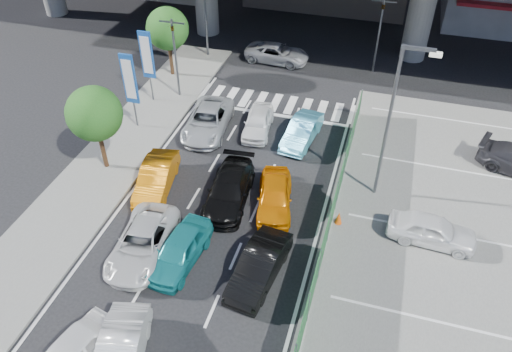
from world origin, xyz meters
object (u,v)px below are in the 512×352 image
(taxi_orange_left, at_px, (156,178))
(traffic_light_left, at_px, (174,39))
(tree_far, at_px, (167,29))
(crossing_wagon_silver, at_px, (277,53))
(taxi_teal_mid, at_px, (180,250))
(parked_sedan_white, at_px, (432,230))
(kei_truck_front_right, at_px, (302,131))
(wagon_silver_front_left, at_px, (208,121))
(sedan_white_mid_left, at_px, (142,243))
(sedan_white_front_mid, at_px, (258,122))
(sedan_black_mid, at_px, (229,190))
(signboard_far, at_px, (147,57))
(hatch_black_mid_right, at_px, (259,266))
(traffic_light_right, at_px, (382,17))
(taxi_orange_right, at_px, (275,196))
(street_lamp_right, at_px, (394,113))
(tree_near, at_px, (94,114))
(traffic_cone, at_px, (339,218))
(signboard_near, at_px, (130,81))

(taxi_orange_left, bearing_deg, traffic_light_left, 96.14)
(tree_far, distance_m, crossing_wagon_silver, 8.10)
(taxi_teal_mid, height_order, parked_sedan_white, parked_sedan_white)
(kei_truck_front_right, bearing_deg, wagon_silver_front_left, -167.25)
(sedan_white_mid_left, bearing_deg, sedan_white_front_mid, 72.99)
(taxi_orange_left, relative_size, sedan_black_mid, 0.88)
(taxi_teal_mid, bearing_deg, sedan_white_front_mid, 93.02)
(taxi_teal_mid, distance_m, sedan_white_front_mid, 10.56)
(signboard_far, bearing_deg, wagon_silver_front_left, -25.26)
(crossing_wagon_silver, bearing_deg, hatch_black_mid_right, -164.72)
(traffic_light_right, relative_size, taxi_orange_right, 1.28)
(street_lamp_right, xyz_separation_m, tree_near, (-14.17, -2.00, -1.38))
(tree_near, relative_size, taxi_orange_left, 1.15)
(sedan_white_mid_left, distance_m, taxi_orange_left, 4.39)
(wagon_silver_front_left, bearing_deg, taxi_teal_mid, -82.19)
(tree_far, height_order, taxi_orange_right, tree_far)
(traffic_light_left, relative_size, street_lamp_right, 0.65)
(traffic_cone, bearing_deg, taxi_orange_left, -179.63)
(taxi_orange_right, bearing_deg, street_lamp_right, 14.28)
(tree_near, bearing_deg, taxi_orange_right, -2.52)
(tree_far, distance_m, sedan_black_mid, 13.92)
(taxi_orange_left, distance_m, traffic_cone, 9.25)
(traffic_light_right, xyz_separation_m, tree_far, (-13.30, -4.50, -0.55))
(taxi_teal_mid, bearing_deg, hatch_black_mid_right, 6.94)
(traffic_light_left, distance_m, tree_near, 8.06)
(tree_near, height_order, hatch_black_mid_right, tree_near)
(wagon_silver_front_left, bearing_deg, hatch_black_mid_right, -64.50)
(taxi_orange_left, xyz_separation_m, kei_truck_front_right, (6.14, 6.15, -0.03))
(traffic_cone, bearing_deg, tree_far, 140.07)
(taxi_teal_mid, relative_size, traffic_cone, 6.10)
(sedan_white_mid_left, xyz_separation_m, sedan_white_front_mid, (2.15, 10.59, -0.02))
(traffic_cone, bearing_deg, hatch_black_mid_right, -123.09)
(parked_sedan_white, bearing_deg, wagon_silver_front_left, 69.96)
(taxi_teal_mid, xyz_separation_m, hatch_black_mid_right, (3.52, 0.10, 0.01))
(traffic_cone, bearing_deg, tree_near, 176.75)
(sedan_black_mid, bearing_deg, hatch_black_mid_right, -62.11)
(taxi_orange_left, relative_size, taxi_orange_right, 1.03)
(parked_sedan_white, height_order, traffic_cone, parked_sedan_white)
(sedan_white_mid_left, relative_size, kei_truck_front_right, 1.19)
(traffic_light_right, xyz_separation_m, signboard_far, (-13.10, -8.01, -0.87))
(tree_near, bearing_deg, sedan_white_mid_left, -46.83)
(signboard_far, bearing_deg, sedan_black_mid, -44.39)
(tree_far, bearing_deg, traffic_cone, -39.93)
(traffic_light_left, distance_m, sedan_white_front_mid, 7.26)
(traffic_light_left, distance_m, signboard_near, 4.22)
(tree_far, xyz_separation_m, sedan_white_front_mid, (7.61, -4.88, -2.75))
(traffic_light_left, height_order, taxi_orange_right, traffic_light_left)
(tree_near, xyz_separation_m, crossing_wagon_silver, (5.62, 14.60, -2.75))
(signboard_near, bearing_deg, tree_far, 95.27)
(tree_far, relative_size, taxi_orange_right, 1.19)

